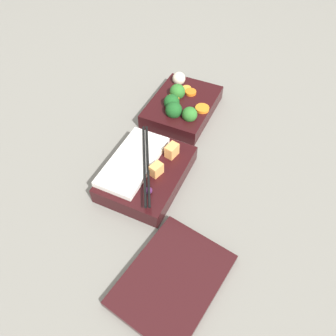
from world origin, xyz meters
The scene contains 4 objects.
ground_plane centered at (0.00, 0.00, 0.00)m, with size 3.00×3.00×0.00m, color slate.
bento_tray_vegetable centered at (-0.12, -0.01, 0.02)m, with size 0.20×0.15×0.07m.
bento_tray_rice centered at (0.10, 0.01, 0.02)m, with size 0.20×0.15×0.06m.
bento_lid centered at (0.28, 0.15, 0.01)m, with size 0.19×0.14×0.01m, color black.
Camera 1 is at (0.48, 0.23, 0.54)m, focal length 35.00 mm.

